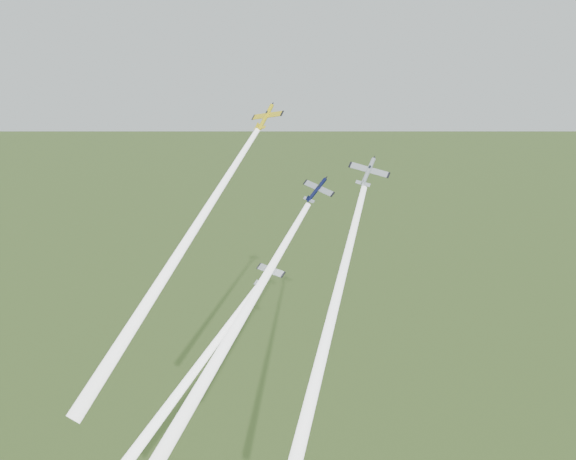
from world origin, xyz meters
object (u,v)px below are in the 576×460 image
object	(u,v)px
plane_yellow	(266,117)
plane_navy	(317,190)
plane_silver_low	(268,272)
plane_silver_right	(368,172)

from	to	relation	value
plane_yellow	plane_navy	bearing A→B (deg)	-20.02
plane_yellow	plane_silver_low	distance (m)	33.34
plane_navy	plane_silver_low	world-z (taller)	plane_navy
plane_silver_low	plane_yellow	bearing A→B (deg)	145.34
plane_silver_low	plane_navy	bearing A→B (deg)	95.00
plane_navy	plane_silver_right	distance (m)	10.72
plane_silver_right	plane_silver_low	bearing A→B (deg)	-152.43
plane_yellow	plane_silver_low	xyz separation A→B (m)	(15.52, -17.68, -23.62)
plane_yellow	plane_silver_right	distance (m)	28.52
plane_yellow	plane_silver_low	bearing A→B (deg)	-47.90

